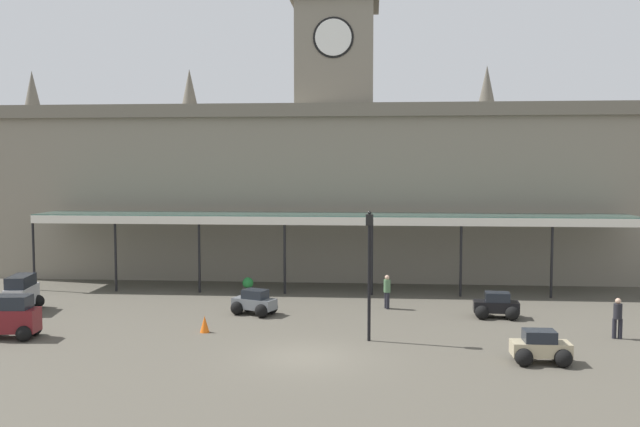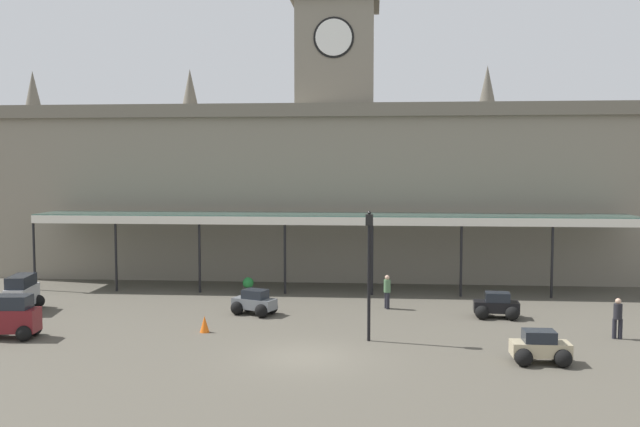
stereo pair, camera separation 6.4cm
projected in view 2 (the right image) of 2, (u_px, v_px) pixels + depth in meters
ground_plane at (305, 357)px, 24.57m from camera, size 140.00×140.00×0.00m
station_building at (336, 183)px, 43.20m from camera, size 42.46×7.06×18.23m
entrance_canopy at (330, 217)px, 37.59m from camera, size 33.63×3.26×4.33m
car_beige_sedan at (540, 349)px, 23.78m from camera, size 2.05×1.53×1.19m
car_silver_van at (22, 295)px, 32.27m from camera, size 1.86×2.53×1.77m
car_maroon_van at (8, 319)px, 27.23m from camera, size 2.46×1.71×1.77m
car_grey_sedan at (254, 304)px, 31.66m from camera, size 2.23×1.97×1.19m
car_black_sedan at (496, 307)px, 30.94m from camera, size 2.12×1.63×1.19m
pedestrian_beside_cars at (618, 317)px, 27.12m from camera, size 0.38×0.34×1.67m
pedestrian_crossing_forecourt at (387, 290)px, 32.89m from camera, size 0.34×0.38×1.67m
victorian_lamppost at (369, 261)px, 26.64m from camera, size 0.30×0.30×5.24m
traffic_cone at (205, 324)px, 28.23m from camera, size 0.40×0.40×0.70m
planter_near_kerb at (248, 286)px, 36.50m from camera, size 0.60×0.60×0.96m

